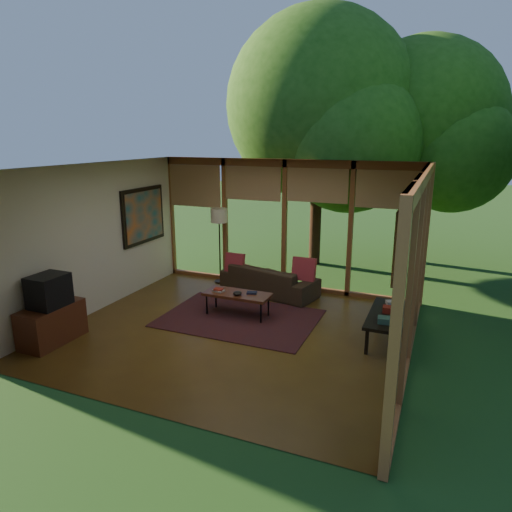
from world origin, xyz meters
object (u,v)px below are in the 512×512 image
at_px(media_cabinet, 52,324).
at_px(coffee_table, 237,295).
at_px(television, 49,291).
at_px(floor_lamp, 219,220).
at_px(side_console, 389,316).
at_px(sofa, 269,280).

xyz_separation_m(media_cabinet, coffee_table, (2.23, 2.11, 0.09)).
bearing_deg(television, coffee_table, 43.64).
relative_size(television, coffee_table, 0.46).
height_order(media_cabinet, floor_lamp, floor_lamp).
height_order(coffee_table, side_console, side_console).
relative_size(television, side_console, 0.39).
distance_m(coffee_table, side_console, 2.64).
bearing_deg(side_console, sofa, 151.54).
distance_m(sofa, side_console, 2.89).
bearing_deg(floor_lamp, media_cabinet, -105.94).
relative_size(coffee_table, side_console, 0.86).
relative_size(sofa, television, 3.64).
distance_m(media_cabinet, television, 0.55).
xyz_separation_m(media_cabinet, television, (0.02, 0.00, 0.55)).
distance_m(media_cabinet, side_console, 5.29).
relative_size(sofa, coffee_table, 1.67).
height_order(sofa, coffee_table, sofa).
bearing_deg(television, floor_lamp, 74.34).
height_order(sofa, media_cabinet, media_cabinet).
distance_m(sofa, coffee_table, 1.35).
distance_m(media_cabinet, coffee_table, 3.07).
bearing_deg(coffee_table, sofa, 85.72).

